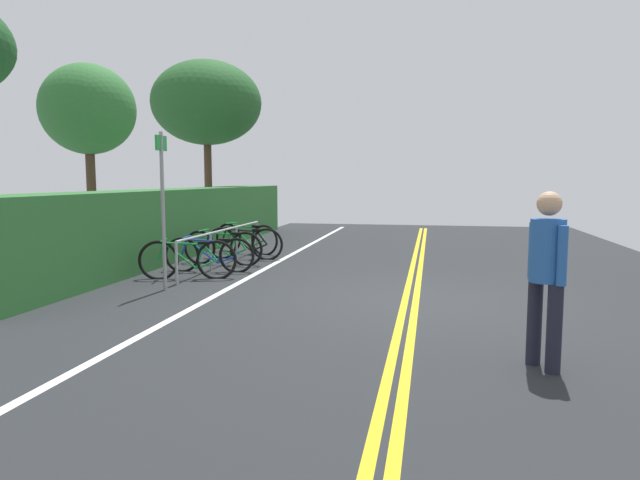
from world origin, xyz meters
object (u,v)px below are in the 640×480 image
pedestrian (547,268)px  sign_post_near (163,197)px  bicycle_1 (209,255)px  bicycle_4 (246,239)px  bike_rack (224,238)px  bicycle_0 (188,260)px  bicycle_2 (223,248)px  tree_mid (88,110)px  tree_far_right (207,103)px  bicycle_3 (244,243)px

pedestrian → sign_post_near: bearing=61.7°
bicycle_1 → bicycle_4: size_ratio=1.03×
bike_rack → bicycle_4: (1.85, 0.14, -0.21)m
bicycle_0 → bicycle_2: bicycle_2 is taller
tree_mid → tree_far_right: size_ratio=0.80×
tree_mid → sign_post_near: bearing=-135.7°
tree_far_right → bicycle_3: bearing=-150.7°
sign_post_near → tree_mid: size_ratio=0.57×
bicycle_2 → pedestrian: 7.87m
bike_rack → tree_mid: (1.14, 3.78, 2.85)m
bicycle_1 → sign_post_near: (-1.85, 0.01, 1.18)m
bicycle_2 → bicycle_4: (1.78, 0.08, 0.00)m
bike_rack → bicycle_3: 0.98m
bicycle_4 → tree_mid: size_ratio=0.39×
bicycle_0 → bicycle_3: bearing=-3.7°
bicycle_1 → pedestrian: 7.14m
bike_rack → bicycle_2: 0.24m
bicycle_0 → pedestrian: (-3.91, -5.39, 0.62)m
bicycle_4 → sign_post_near: (-4.60, -0.15, 1.16)m
sign_post_near → tree_mid: (3.89, 3.80, 1.91)m
bicycle_0 → sign_post_near: size_ratio=0.68×
tree_far_right → tree_mid: bearing=171.4°
sign_post_near → tree_far_right: 10.07m
bicycle_3 → bicycle_4: size_ratio=1.04×
sign_post_near → bicycle_3: bearing=-1.6°
bicycle_0 → tree_mid: (2.85, 3.73, 3.07)m
bicycle_1 → tree_mid: tree_mid is taller
bicycle_2 → bicycle_3: bicycle_2 is taller
bicycle_4 → tree_far_right: tree_far_right is taller
bike_rack → sign_post_near: (-2.75, -0.01, 0.95)m
bicycle_0 → sign_post_near: sign_post_near is taller
pedestrian → tree_mid: (6.76, 9.12, 2.45)m
bicycle_2 → sign_post_near: bearing=-178.4°
bicycle_1 → pedestrian: size_ratio=1.06×
bicycle_4 → sign_post_near: size_ratio=0.68×
bicycle_1 → bicycle_2: size_ratio=0.99×
bicycle_4 → tree_far_right: size_ratio=0.31×
pedestrian → bicycle_0: bearing=54.0°
bicycle_0 → bicycle_3: size_ratio=0.96×
tree_mid → bicycle_2: bearing=-106.1°
bike_rack → bicycle_2: size_ratio=2.54×
sign_post_near → pedestrian: bearing=-118.3°
pedestrian → tree_far_right: size_ratio=0.30×
bike_rack → pedestrian: bearing=-136.5°
bike_rack → bicycle_1: size_ratio=2.58×
bicycle_4 → bicycle_0: bearing=-178.6°
bicycle_4 → tree_far_right: (4.62, 2.84, 3.88)m
bicycle_3 → tree_far_right: size_ratio=0.32×
bicycle_4 → sign_post_near: sign_post_near is taller
bike_rack → bicycle_0: bike_rack is taller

